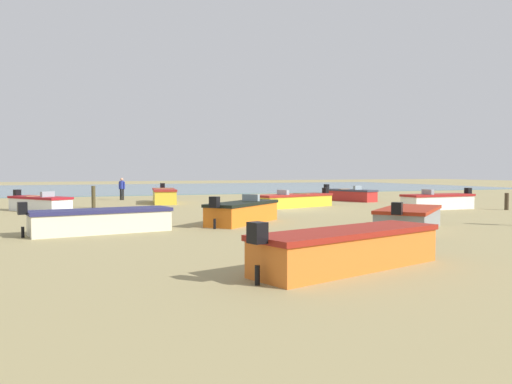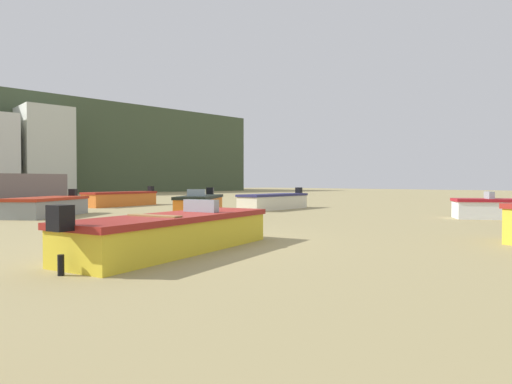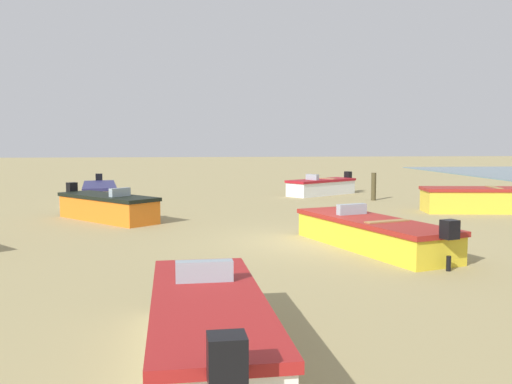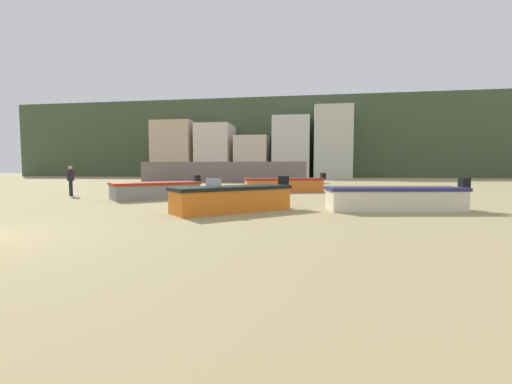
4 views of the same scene
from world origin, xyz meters
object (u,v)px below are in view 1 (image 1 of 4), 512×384
Objects in this scene: beach_walker_distant at (122,187)px; boat_orange_7 at (348,249)px; boat_cream_5 at (101,221)px; mooring_post_near_water at (93,197)px; boat_yellow_8 at (294,200)px; boat_red_6 at (349,195)px; boat_orange_3 at (243,212)px; boat_grey_1 at (409,219)px; mooring_post_mid_beach at (507,201)px; boat_white_4 at (438,201)px; boat_yellow_2 at (164,196)px; boat_white_0 at (40,204)px.

boat_orange_7 is at bearing 136.11° from beach_walker_distant.
mooring_post_near_water reaches higher than boat_cream_5.
boat_yellow_8 is 14.03m from beach_walker_distant.
boat_red_6 is 16.49m from beach_walker_distant.
boat_orange_3 is 9.50m from boat_yellow_8.
mooring_post_near_water is at bearing 171.12° from boat_grey_1.
boat_cream_5 reaches higher than mooring_post_mid_beach.
boat_white_4 is (-12.70, -3.17, -0.02)m from boat_orange_3.
boat_white_4 is 3.62m from mooring_post_mid_beach.
beach_walker_distant reaches higher than boat_white_4.
boat_white_4 is at bearing 91.83° from boat_grey_1.
boat_yellow_2 is 23.67m from boat_orange_7.
boat_yellow_8 is (-13.88, 1.93, -0.02)m from boat_white_0.
beach_walker_distant is (1.81, -28.24, 0.51)m from boat_orange_7.
boat_white_4 is 0.90× the size of boat_cream_5.
boat_white_0 is 20.41m from boat_orange_7.
boat_orange_3 is at bearing 100.38° from boat_yellow_2.
mooring_post_mid_beach is (-9.97, 6.09, 0.07)m from boat_yellow_8.
boat_orange_3 is (4.88, -4.32, 0.04)m from boat_grey_1.
boat_orange_7 is (13.73, 12.96, 0.01)m from boat_white_4.
boat_white_0 is at bearing 39.07° from boat_yellow_2.
boat_yellow_8 is (6.83, -4.30, -0.04)m from boat_white_4.
mooring_post_mid_beach is at bearing 52.11° from boat_orange_3.
mooring_post_mid_beach is at bearing 87.08° from boat_cream_5.
boat_grey_1 is 0.82× the size of boat_orange_7.
boat_orange_3 reaches higher than boat_yellow_8.
boat_yellow_8 is at bearing 161.43° from mooring_post_near_water.
boat_orange_3 is 3.15× the size of mooring_post_near_water.
mooring_post_mid_beach is 25.31m from beach_walker_distant.
mooring_post_mid_beach is at bearing 126.35° from boat_white_0.
mooring_post_near_water is 0.79× the size of beach_walker_distant.
beach_walker_distant is at bearing 42.91° from boat_white_4.
boat_grey_1 is 0.78× the size of boat_yellow_8.
boat_orange_7 is at bearing -48.85° from boat_orange_3.
boat_yellow_8 is at bearing 13.05° from boat_red_6.
mooring_post_near_water is (10.09, -15.51, 0.23)m from boat_grey_1.
boat_white_4 is 2.81× the size of beach_walker_distant.
mooring_post_near_water is 1.37× the size of mooring_post_mid_beach.
boat_orange_7 reaches higher than mooring_post_mid_beach.
boat_orange_3 reaches higher than boat_grey_1.
beach_walker_distant is (-5.17, -9.06, 0.54)m from boat_white_0.
boat_white_4 reaches higher than mooring_post_mid_beach.
beach_walker_distant is at bearing -154.78° from boat_white_0.
boat_red_6 is at bearing -178.96° from mooring_post_near_water.
boat_white_0 is at bearing -13.86° from boat_red_6.
boat_white_4 is at bearing 93.64° from boat_cream_5.
boat_orange_7 is at bearing 140.03° from boat_yellow_8.
beach_walker_distant reaches higher than boat_red_6.
beach_walker_distant is (14.95, -6.95, 0.53)m from boat_red_6.
boat_white_0 is at bearing -177.17° from boat_cream_5.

